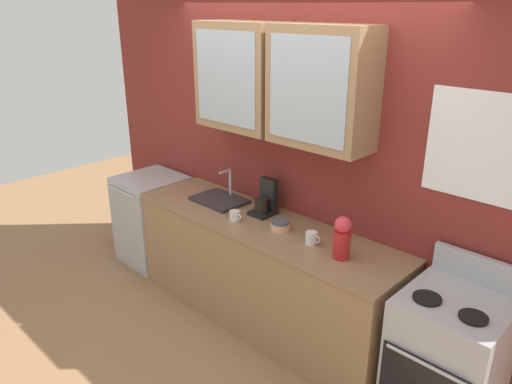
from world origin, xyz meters
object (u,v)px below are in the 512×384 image
object	(u,v)px
stove_range	(447,363)
cup_near_bowls	(312,238)
sink_faucet	(220,199)
coffee_maker	(265,201)
dishwasher	(153,219)
bowl_stack	(280,225)
vase	(342,238)
cup_near_sink	(235,216)

from	to	relation	value
stove_range	cup_near_bowls	distance (m)	1.15
sink_faucet	stove_range	bearing A→B (deg)	-1.68
stove_range	coffee_maker	world-z (taller)	coffee_maker
dishwasher	stove_range	bearing A→B (deg)	0.08
stove_range	sink_faucet	size ratio (longest dim) A/B	2.40
cup_near_bowls	bowl_stack	bearing A→B (deg)	174.82
sink_faucet	vase	size ratio (longest dim) A/B	1.50
sink_faucet	coffee_maker	size ratio (longest dim) A/B	1.55
sink_faucet	cup_near_bowls	distance (m)	1.06
vase	coffee_maker	bearing A→B (deg)	167.60
sink_faucet	cup_near_sink	world-z (taller)	sink_faucet
vase	dishwasher	distance (m)	2.37
coffee_maker	vase	bearing A→B (deg)	-12.40
dishwasher	coffee_maker	bearing A→B (deg)	6.17
stove_range	cup_near_sink	world-z (taller)	stove_range
stove_range	bowl_stack	size ratio (longest dim) A/B	7.14
cup_near_bowls	dishwasher	distance (m)	2.08
bowl_stack	coffee_maker	size ratio (longest dim) A/B	0.52
stove_range	sink_faucet	bearing A→B (deg)	178.32
stove_range	sink_faucet	distance (m)	2.16
cup_near_bowls	coffee_maker	distance (m)	0.63
bowl_stack	coffee_maker	xyz separation A→B (m)	(-0.29, 0.14, 0.07)
vase	coffee_maker	distance (m)	0.89
vase	cup_near_bowls	bearing A→B (deg)	175.08
vase	sink_faucet	bearing A→B (deg)	175.50
vase	dishwasher	bearing A→B (deg)	179.03
vase	cup_near_sink	distance (m)	0.96
sink_faucet	vase	distance (m)	1.34
cup_near_bowls	coffee_maker	bearing A→B (deg)	164.40
coffee_maker	cup_near_bowls	bearing A→B (deg)	-15.60
bowl_stack	coffee_maker	distance (m)	0.33
stove_range	cup_near_bowls	xyz separation A→B (m)	(-1.05, -0.02, 0.49)
cup_near_sink	dishwasher	size ratio (longest dim) A/B	0.13
vase	dishwasher	xyz separation A→B (m)	(-2.29, 0.04, -0.60)
sink_faucet	cup_near_bowls	bearing A→B (deg)	-4.39
dishwasher	coffee_maker	size ratio (longest dim) A/B	3.09
dishwasher	vase	bearing A→B (deg)	-0.97
stove_range	cup_near_bowls	bearing A→B (deg)	-178.92
stove_range	vase	size ratio (longest dim) A/B	3.60
cup_near_sink	coffee_maker	xyz separation A→B (m)	(0.08, 0.27, 0.07)
sink_faucet	dishwasher	world-z (taller)	sink_faucet
vase	cup_near_bowls	world-z (taller)	vase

